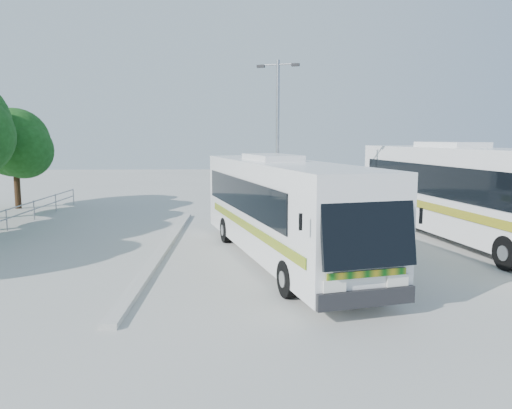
{
  "coord_description": "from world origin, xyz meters",
  "views": [
    {
      "loc": [
        0.66,
        -16.52,
        4.19
      ],
      "look_at": [
        1.18,
        2.41,
        1.64
      ],
      "focal_mm": 35.0,
      "sensor_mm": 36.0,
      "label": 1
    }
  ],
  "objects_px": {
    "tree_far_e": "(16,143)",
    "coach_adjacent": "(465,191)",
    "coach_main": "(281,207)",
    "lamppost": "(278,141)"
  },
  "relations": [
    {
      "from": "tree_far_e",
      "to": "coach_adjacent",
      "type": "xyz_separation_m",
      "value": [
        22.23,
        -10.12,
        -1.81
      ]
    },
    {
      "from": "coach_main",
      "to": "lamppost",
      "type": "relative_size",
      "value": 1.69
    },
    {
      "from": "coach_main",
      "to": "coach_adjacent",
      "type": "distance_m",
      "value": 8.19
    },
    {
      "from": "coach_main",
      "to": "lamppost",
      "type": "distance_m",
      "value": 4.81
    },
    {
      "from": "coach_adjacent",
      "to": "lamppost",
      "type": "height_order",
      "value": "lamppost"
    },
    {
      "from": "tree_far_e",
      "to": "coach_main",
      "type": "distance_m",
      "value": 19.7
    },
    {
      "from": "lamppost",
      "to": "coach_main",
      "type": "bearing_deg",
      "value": -73.67
    },
    {
      "from": "coach_adjacent",
      "to": "tree_far_e",
      "type": "bearing_deg",
      "value": 145.98
    },
    {
      "from": "tree_far_e",
      "to": "coach_main",
      "type": "height_order",
      "value": "tree_far_e"
    },
    {
      "from": "tree_far_e",
      "to": "lamppost",
      "type": "relative_size",
      "value": 0.81
    }
  ]
}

